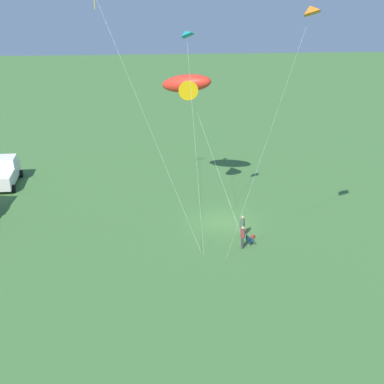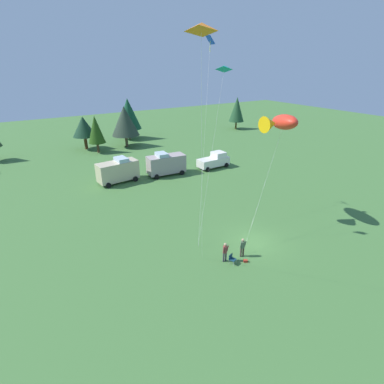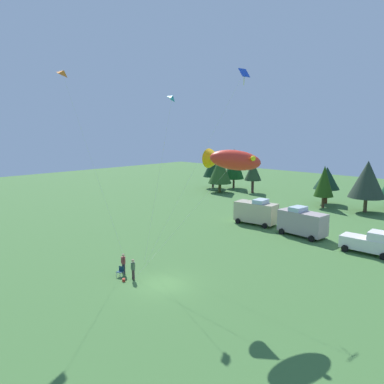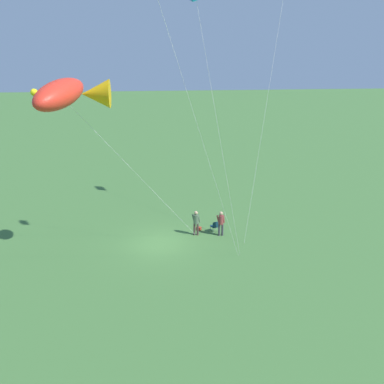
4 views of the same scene
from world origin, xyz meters
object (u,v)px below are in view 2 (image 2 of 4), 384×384
(backpack_on_grass, at_px, (245,261))
(kite_delta_teal, at_px, (224,69))
(folding_chair, at_px, (232,258))
(kite_delta_orange, at_px, (202,29))
(person_kite_flyer, at_px, (243,246))
(truck_white_pickup, at_px, (214,161))
(kite_large_fish, at_px, (281,123))
(van_camper_beige, at_px, (118,170))
(van_motorhome_grey, at_px, (166,164))
(kite_diamond_blue, at_px, (210,49))
(person_spectator, at_px, (225,251))

(backpack_on_grass, bearing_deg, kite_delta_teal, 81.33)
(folding_chair, distance_m, kite_delta_orange, 16.79)
(person_kite_flyer, height_order, folding_chair, person_kite_flyer)
(truck_white_pickup, bearing_deg, kite_delta_teal, -126.87)
(person_kite_flyer, xyz_separation_m, kite_delta_teal, (0.48, 4.14, 13.61))
(kite_large_fish, bearing_deg, backpack_on_grass, -148.27)
(van_camper_beige, xyz_separation_m, van_motorhome_grey, (6.87, -0.81, 0.00))
(person_kite_flyer, height_order, van_motorhome_grey, van_motorhome_grey)
(van_motorhome_grey, xyz_separation_m, kite_delta_orange, (-9.44, -23.32, 14.96))
(kite_delta_orange, xyz_separation_m, kite_delta_teal, (6.19, 6.23, -1.97))
(kite_large_fish, relative_size, kite_diamond_blue, 0.63)
(person_kite_flyer, height_order, kite_delta_teal, kite_delta_teal)
(folding_chair, xyz_separation_m, kite_large_fish, (8.32, 4.01, 9.50))
(van_motorhome_grey, height_order, kite_delta_teal, kite_delta_teal)
(van_motorhome_grey, bearing_deg, truck_white_pickup, 177.36)
(van_camper_beige, xyz_separation_m, truck_white_pickup, (14.67, -1.84, -0.54))
(backpack_on_grass, relative_size, van_camper_beige, 0.06)
(van_motorhome_grey, distance_m, kite_diamond_blue, 18.56)
(folding_chair, distance_m, backpack_on_grass, 1.23)
(person_kite_flyer, relative_size, kite_diamond_blue, 0.10)
(folding_chair, xyz_separation_m, kite_delta_orange, (-4.37, -1.79, 16.12))
(kite_large_fish, distance_m, kite_delta_teal, 8.00)
(van_motorhome_grey, relative_size, kite_delta_teal, 0.37)
(person_kite_flyer, distance_m, van_motorhome_grey, 21.57)
(van_motorhome_grey, bearing_deg, kite_diamond_blue, 91.27)
(person_kite_flyer, height_order, kite_delta_orange, kite_delta_orange)
(person_spectator, relative_size, truck_white_pickup, 0.34)
(van_motorhome_grey, bearing_deg, backpack_on_grass, 84.51)
(person_kite_flyer, distance_m, person_spectator, 1.67)
(folding_chair, relative_size, truck_white_pickup, 0.16)
(truck_white_pickup, bearing_deg, kite_large_fish, -107.77)
(backpack_on_grass, bearing_deg, person_spectator, 143.98)
(folding_chair, relative_size, kite_delta_orange, 0.05)
(person_spectator, height_order, kite_diamond_blue, kite_diamond_blue)
(folding_chair, bearing_deg, person_spectator, -169.17)
(person_spectator, distance_m, kite_large_fish, 12.93)
(kite_diamond_blue, bearing_deg, person_kite_flyer, -107.16)
(van_motorhome_grey, relative_size, kite_diamond_blue, 0.32)
(folding_chair, bearing_deg, van_motorhome_grey, 147.20)
(kite_delta_orange, bearing_deg, kite_delta_teal, 45.19)
(truck_white_pickup, bearing_deg, person_kite_flyer, -122.06)
(truck_white_pickup, bearing_deg, van_camper_beige, 170.52)
(truck_white_pickup, distance_m, kite_large_fish, 19.29)
(folding_chair, bearing_deg, truck_white_pickup, 128.35)
(van_camper_beige, bearing_deg, backpack_on_grass, -88.27)
(person_spectator, height_order, kite_delta_orange, kite_delta_orange)
(kite_delta_orange, bearing_deg, kite_large_fish, 24.56)
(person_spectator, xyz_separation_m, backpack_on_grass, (1.39, -1.01, -0.91))
(folding_chair, relative_size, kite_large_fish, 0.07)
(van_motorhome_grey, distance_m, truck_white_pickup, 7.88)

